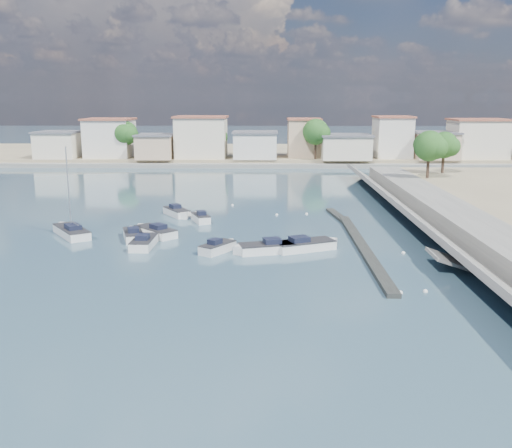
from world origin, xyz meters
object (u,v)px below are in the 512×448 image
Objects in this scene: motorboat_b at (219,248)px; motorboat_d at (264,249)px; motorboat_h at (308,245)px; motorboat_f at (200,218)px; motorboat_a at (133,235)px; motorboat_c at (154,232)px; motorboat_g at (178,213)px; sailboat at (71,231)px; motorboat_e at (145,242)px.

motorboat_b is 3.99m from motorboat_d.
motorboat_f is at bearing 133.06° from motorboat_h.
motorboat_a is 0.85× the size of motorboat_d.
motorboat_g is at bearing 84.69° from motorboat_c.
motorboat_a is 0.79× the size of motorboat_h.
motorboat_h is at bearing -12.45° from motorboat_a.
motorboat_b is 7.95m from motorboat_h.
sailboat is (-12.12, -6.77, 0.03)m from motorboat_f.
motorboat_b and motorboat_e have the same top height.
motorboat_g is (0.96, 13.72, 0.00)m from motorboat_e.
motorboat_b is 0.79× the size of motorboat_c.
motorboat_a is at bearing 159.10° from motorboat_d.
motorboat_d is 1.44× the size of motorboat_f.
motorboat_g is at bearing 122.34° from motorboat_d.
motorboat_c is 1.25× the size of motorboat_f.
sailboat is at bearing -133.53° from motorboat_g.
motorboat_d and motorboat_h have the same top height.
motorboat_a and motorboat_b have the same top height.
sailboat is (-8.28, -0.11, 0.03)m from motorboat_c.
motorboat_b is at bearing -21.09° from sailboat.
sailboat is (-23.11, 4.99, 0.03)m from motorboat_h.
motorboat_h is at bearing -12.19° from sailboat.
motorboat_c is 9.58m from motorboat_g.
motorboat_d and motorboat_e have the same top height.
motorboat_h is (16.60, -3.66, -0.00)m from motorboat_a.
motorboat_c is (-6.93, 5.97, 0.00)m from motorboat_b.
motorboat_b is (8.69, -4.53, -0.00)m from motorboat_a.
motorboat_d is at bearing -61.36° from motorboat_f.
motorboat_d is 1.23× the size of motorboat_g.
motorboat_e and motorboat_h have the same top height.
motorboat_e is (-10.97, 2.10, 0.00)m from motorboat_d.
sailboat reaches higher than motorboat_c.
motorboat_a is 0.53× the size of sailboat.
motorboat_g is at bearing 86.02° from motorboat_e.
motorboat_h is (7.90, 0.87, 0.00)m from motorboat_b.
motorboat_c is 8.28m from sailboat.
motorboat_a is 3.22m from motorboat_e.
motorboat_d and motorboat_g have the same top height.
motorboat_f is at bearing 55.32° from motorboat_a.
motorboat_d is 20.15m from sailboat.
motorboat_b is 0.64× the size of motorboat_h.
motorboat_c is 15.68m from motorboat_h.
motorboat_g is (-6.04, 15.51, 0.00)m from motorboat_b.
motorboat_g is at bearing 76.40° from motorboat_a.
sailboat reaches higher than motorboat_h.
sailboat is (-6.51, 1.33, 0.03)m from motorboat_a.
motorboat_g is at bearing 133.59° from motorboat_h.
motorboat_a and motorboat_d have the same top height.
motorboat_c is 0.95× the size of motorboat_e.
motorboat_b and motorboat_h have the same top height.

